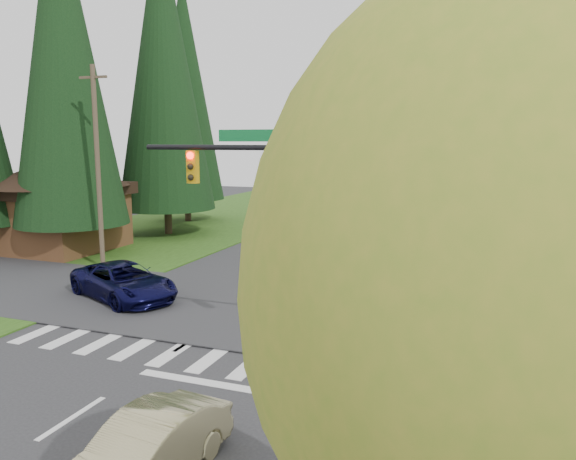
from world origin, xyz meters
The scene contains 29 objects.
ground centered at (0.00, 0.00, 0.00)m, with size 120.00×120.00×0.00m, color #28282B.
grass_west centered at (-13.00, 20.00, 0.03)m, with size 14.00×110.00×0.06m, color #254412.
cross_street centered at (0.00, 8.00, 0.00)m, with size 120.00×8.00×0.10m, color #28282B.
sidewalk_east centered at (6.90, 22.00, 0.07)m, with size 1.80×80.00×0.13m, color gray.
curb_east centered at (6.05, 22.00, 0.07)m, with size 0.20×80.00×0.13m, color gray.
stone_wall_north centered at (8.60, 30.00, 0.35)m, with size 0.70×40.00×0.70m, color #4C4438.
traffic_signal centered at (4.37, 4.50, 4.98)m, with size 8.70×0.37×6.80m.
brown_building centered at (-15.00, 15.00, 3.14)m, with size 8.40×8.40×5.40m.
utility_pole centered at (-9.50, 12.00, 5.14)m, with size 1.60×0.24×10.00m.
decid_tree_0 centered at (9.20, 14.00, 5.60)m, with size 4.80×4.80×8.37m.
decid_tree_1 centered at (9.30, 21.00, 5.80)m, with size 5.20×5.20×8.80m.
decid_tree_2 centered at (9.10, 28.00, 5.93)m, with size 5.00×5.00×8.82m.
decid_tree_3 centered at (9.20, 35.00, 5.66)m, with size 5.00×5.00×8.55m.
decid_tree_4 centered at (9.30, 42.00, 6.06)m, with size 5.40×5.40×9.18m.
decid_tree_5 centered at (9.10, 49.00, 5.53)m, with size 4.80×4.80×8.30m.
decid_tree_6 centered at (9.20, 56.00, 5.86)m, with size 5.20×5.20×8.86m.
decid_tree_south centered at (9.30, -6.00, 5.27)m, with size 4.60×4.60×7.92m.
conifer_w_a centered at (-13.00, 14.00, 10.79)m, with size 6.12×6.12×19.80m.
conifer_w_b centered at (-16.00, 18.00, 9.79)m, with size 5.44×5.44×17.80m.
conifer_w_c centered at (-12.00, 22.00, 11.29)m, with size 6.46×6.46×20.80m.
conifer_w_e centered at (-14.00, 28.00, 10.29)m, with size 5.78×5.78×18.80m.
conifer_e_c centered at (14.00, 48.00, 9.29)m, with size 5.10×5.10×16.80m.
sedan_champagne centered at (3.11, -2.52, 0.66)m, with size 1.39×3.99×1.31m, color #CFC28A.
suv_navy centered at (-4.99, 7.68, 0.74)m, with size 2.46×5.33×1.48m, color #0A0A33.
parked_car_a centered at (4.20, 20.67, 0.79)m, with size 1.87×4.64×1.58m, color silver.
parked_car_b centered at (4.20, 26.91, 0.64)m, with size 1.78×4.38×1.27m, color gray.
parked_car_c centered at (5.60, 31.26, 0.78)m, with size 1.64×4.71×1.55m, color #A4A4A9.
parked_car_d centered at (5.60, 40.92, 0.74)m, with size 1.75×4.35×1.48m, color silver.
parked_car_e centered at (4.59, 49.86, 0.79)m, with size 2.20×5.42×1.57m, color #9C9CA1.
Camera 1 is at (9.03, -10.69, 6.43)m, focal length 35.00 mm.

